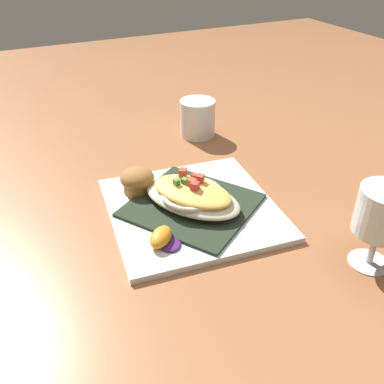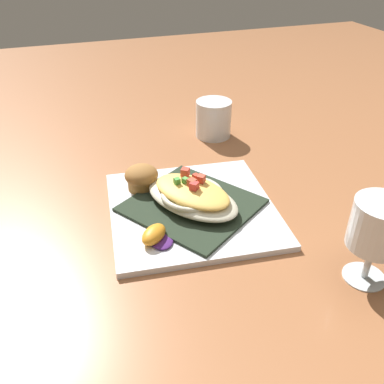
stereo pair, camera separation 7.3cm
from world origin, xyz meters
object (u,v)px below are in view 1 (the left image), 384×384
object	(u,v)px
gratin_dish	(192,195)
stemmed_glass	(383,216)
muffin	(137,181)
orange_garnish	(163,238)
coffee_mug	(197,120)
square_plate	(192,209)

from	to	relation	value
gratin_dish	stemmed_glass	bearing A→B (deg)	-142.22
gratin_dish	muffin	bearing A→B (deg)	38.62
orange_garnish	stemmed_glass	xyz separation A→B (m)	(-0.17, -0.27, 0.07)
coffee_mug	stemmed_glass	bearing A→B (deg)	-176.24
square_plate	coffee_mug	distance (m)	0.32
gratin_dish	orange_garnish	world-z (taller)	gratin_dish
square_plate	muffin	world-z (taller)	muffin
orange_garnish	coffee_mug	world-z (taller)	coffee_mug
muffin	orange_garnish	distance (m)	0.16
muffin	coffee_mug	world-z (taller)	coffee_mug
orange_garnish	stemmed_glass	size ratio (longest dim) A/B	0.48
square_plate	gratin_dish	bearing A→B (deg)	-13.56
square_plate	muffin	bearing A→B (deg)	38.55
stemmed_glass	square_plate	bearing A→B (deg)	37.81
square_plate	stemmed_glass	distance (m)	0.31
square_plate	orange_garnish	world-z (taller)	orange_garnish
muffin	stemmed_glass	xyz separation A→B (m)	(-0.32, -0.25, 0.05)
square_plate	gratin_dish	xyz separation A→B (m)	(0.00, -0.00, 0.03)
orange_garnish	coffee_mug	size ratio (longest dim) A/B	0.55
coffee_mug	stemmed_glass	distance (m)	0.52
stemmed_glass	coffee_mug	bearing A→B (deg)	3.76
muffin	gratin_dish	bearing A→B (deg)	-141.38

